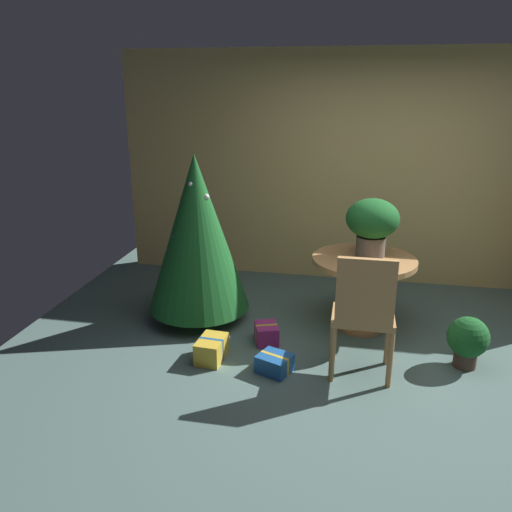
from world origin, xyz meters
TOP-DOWN VIEW (x-y plane):
  - ground_plane at (0.00, 0.00)m, footprint 6.60×6.60m
  - back_wall_panel at (0.00, 2.20)m, footprint 6.00×0.10m
  - round_dining_table at (-0.16, 0.85)m, footprint 0.95×0.95m
  - flower_vase at (-0.11, 0.89)m, footprint 0.48×0.48m
  - wooden_chair_near at (-0.16, -0.05)m, footprint 0.48×0.39m
  - holiday_tree at (-1.73, 0.76)m, footprint 0.98×0.98m
  - gift_box_gold at (-1.39, -0.01)m, footprint 0.23×0.33m
  - gift_box_purple at (-0.99, 0.37)m, footprint 0.26×0.29m
  - gift_box_blue at (-0.84, -0.10)m, footprint 0.32×0.31m
  - potted_plant at (0.69, 0.29)m, footprint 0.33×0.33m

SIDE VIEW (x-z plane):
  - ground_plane at x=0.00m, z-range 0.00..0.00m
  - gift_box_blue at x=-0.84m, z-range 0.00..0.15m
  - gift_box_purple at x=-0.99m, z-range 0.00..0.17m
  - gift_box_gold at x=-1.39m, z-range 0.00..0.19m
  - potted_plant at x=0.69m, z-range 0.03..0.46m
  - round_dining_table at x=-0.16m, z-range 0.13..0.83m
  - wooden_chair_near at x=-0.16m, z-range 0.07..1.10m
  - holiday_tree at x=-1.73m, z-range 0.06..1.69m
  - flower_vase at x=-0.11m, z-range 0.76..1.30m
  - back_wall_panel at x=0.00m, z-range 0.00..2.60m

